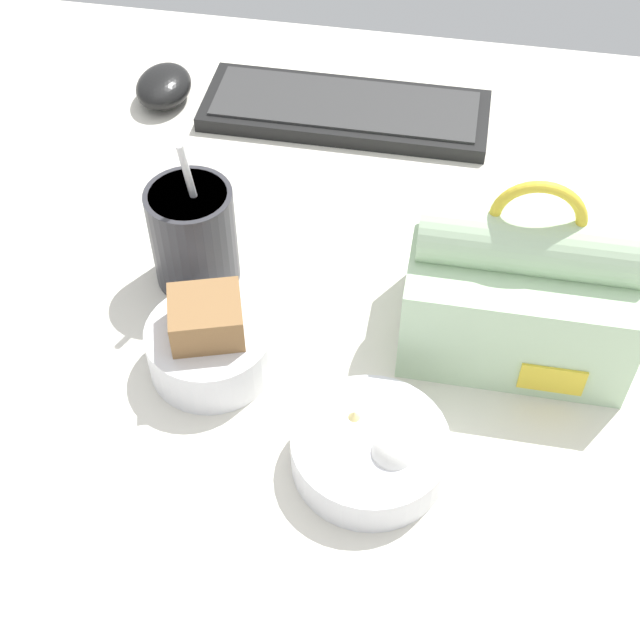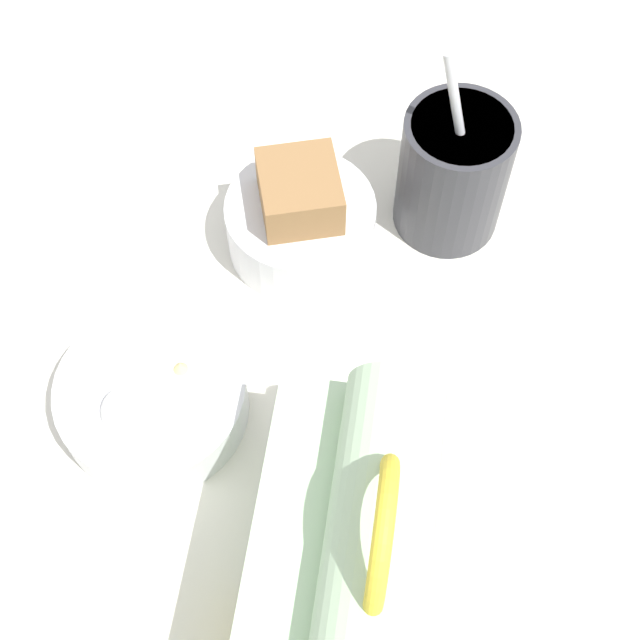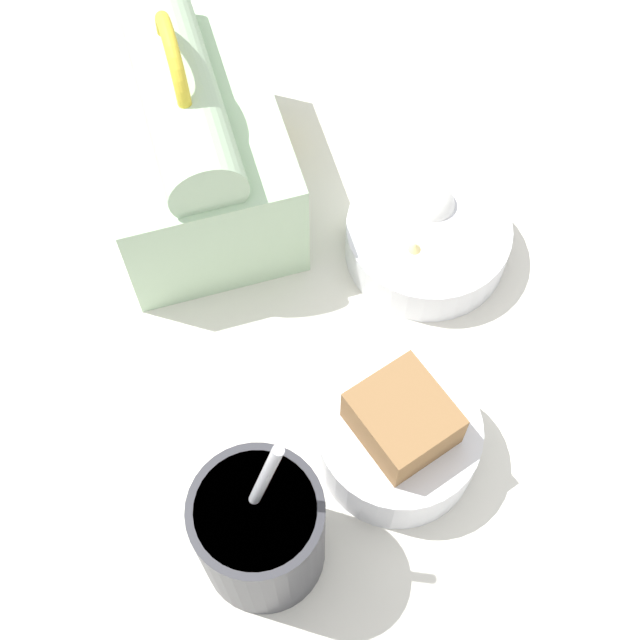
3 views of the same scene
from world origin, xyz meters
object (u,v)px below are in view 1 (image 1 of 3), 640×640
at_px(soup_cup, 193,234).
at_px(computer_mouse, 164,86).
at_px(keyboard, 345,110).
at_px(bento_bowl_snacks, 370,449).
at_px(bento_bowl_sandwich, 210,343).
at_px(lunch_bag, 521,287).

height_order(soup_cup, computer_mouse, soup_cup).
height_order(keyboard, bento_bowl_snacks, bento_bowl_snacks).
height_order(keyboard, bento_bowl_sandwich, bento_bowl_sandwich).
distance_m(soup_cup, computer_mouse, 0.31).
xyz_separation_m(keyboard, bento_bowl_sandwich, (-0.06, -0.40, 0.02)).
height_order(lunch_bag, soup_cup, lunch_bag).
height_order(bento_bowl_snacks, computer_mouse, bento_bowl_snacks).
bearing_deg(soup_cup, bento_bowl_snacks, -43.22).
bearing_deg(lunch_bag, soup_cup, 175.50).
bearing_deg(keyboard, soup_cup, -109.55).
bearing_deg(soup_cup, bento_bowl_sandwich, -68.42).
xyz_separation_m(lunch_bag, soup_cup, (-0.32, 0.02, -0.01)).
xyz_separation_m(keyboard, bento_bowl_snacks, (0.10, -0.48, 0.01)).
relative_size(lunch_bag, computer_mouse, 2.37).
relative_size(soup_cup, bento_bowl_snacks, 1.36).
relative_size(lunch_bag, soup_cup, 1.13).
height_order(lunch_bag, bento_bowl_snacks, lunch_bag).
bearing_deg(bento_bowl_snacks, bento_bowl_sandwich, 153.45).
xyz_separation_m(soup_cup, computer_mouse, (-0.12, 0.29, -0.04)).
bearing_deg(bento_bowl_sandwich, lunch_bag, 17.71).
height_order(keyboard, soup_cup, soup_cup).
bearing_deg(computer_mouse, bento_bowl_sandwich, -67.32).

